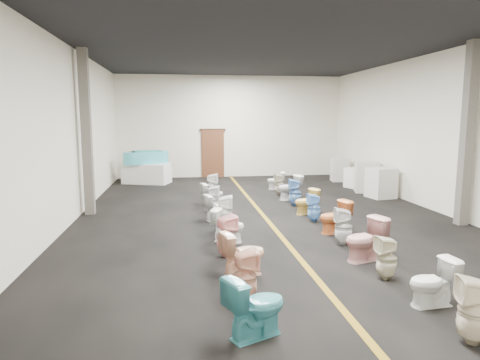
% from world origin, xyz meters
% --- Properties ---
extents(floor, '(16.00, 16.00, 0.00)m').
position_xyz_m(floor, '(0.00, 0.00, 0.00)').
color(floor, black).
rests_on(floor, ground).
extents(ceiling, '(16.00, 16.00, 0.00)m').
position_xyz_m(ceiling, '(0.00, 0.00, 4.50)').
color(ceiling, black).
rests_on(ceiling, ground).
extents(wall_back, '(10.00, 0.00, 10.00)m').
position_xyz_m(wall_back, '(0.00, 8.00, 2.25)').
color(wall_back, beige).
rests_on(wall_back, ground).
extents(wall_front, '(10.00, 0.00, 10.00)m').
position_xyz_m(wall_front, '(0.00, -8.00, 2.25)').
color(wall_front, beige).
rests_on(wall_front, ground).
extents(wall_left, '(0.00, 16.00, 16.00)m').
position_xyz_m(wall_left, '(-5.00, 0.00, 2.25)').
color(wall_left, beige).
rests_on(wall_left, ground).
extents(wall_right, '(0.00, 16.00, 16.00)m').
position_xyz_m(wall_right, '(5.00, 0.00, 2.25)').
color(wall_right, beige).
rests_on(wall_right, ground).
extents(aisle_stripe, '(0.12, 15.60, 0.01)m').
position_xyz_m(aisle_stripe, '(0.00, 0.00, 0.00)').
color(aisle_stripe, '#846213').
rests_on(aisle_stripe, floor).
extents(back_door, '(1.00, 0.10, 2.10)m').
position_xyz_m(back_door, '(-0.80, 7.94, 1.05)').
color(back_door, '#562D19').
rests_on(back_door, floor).
extents(door_frame, '(1.15, 0.08, 0.10)m').
position_xyz_m(door_frame, '(-0.80, 7.95, 2.12)').
color(door_frame, '#331C11').
rests_on(door_frame, back_door).
extents(column_left, '(0.25, 0.25, 4.50)m').
position_xyz_m(column_left, '(-4.75, 1.00, 2.25)').
color(column_left, '#59544C').
rests_on(column_left, floor).
extents(column_right, '(0.25, 0.25, 4.50)m').
position_xyz_m(column_right, '(4.75, -1.50, 2.25)').
color(column_right, '#59544C').
rests_on(column_right, floor).
extents(display_table, '(2.02, 1.46, 0.81)m').
position_xyz_m(display_table, '(-3.62, 6.48, 0.41)').
color(display_table, white).
rests_on(display_table, floor).
extents(bathtub, '(1.78, 1.09, 0.55)m').
position_xyz_m(bathtub, '(-3.62, 6.48, 1.07)').
color(bathtub, '#41ACBD').
rests_on(bathtub, display_table).
extents(appliance_crate_a, '(0.91, 0.91, 1.00)m').
position_xyz_m(appliance_crate_a, '(4.40, 2.19, 0.50)').
color(appliance_crate_a, beige).
rests_on(appliance_crate_a, floor).
extents(appliance_crate_b, '(1.00, 1.00, 1.10)m').
position_xyz_m(appliance_crate_b, '(4.40, 3.33, 0.55)').
color(appliance_crate_b, beige).
rests_on(appliance_crate_b, floor).
extents(appliance_crate_c, '(0.88, 0.88, 0.76)m').
position_xyz_m(appliance_crate_c, '(4.40, 4.26, 0.38)').
color(appliance_crate_c, silver).
rests_on(appliance_crate_c, floor).
extents(appliance_crate_d, '(0.78, 0.78, 0.97)m').
position_xyz_m(appliance_crate_d, '(4.40, 5.97, 0.48)').
color(appliance_crate_d, beige).
rests_on(appliance_crate_d, floor).
extents(toilet_left_0, '(0.89, 0.72, 0.79)m').
position_xyz_m(toilet_left_0, '(-1.34, -6.27, 0.40)').
color(toilet_left_0, teal).
rests_on(toilet_left_0, floor).
extents(toilet_left_1, '(0.41, 0.41, 0.80)m').
position_xyz_m(toilet_left_1, '(-1.33, -5.29, 0.40)').
color(toilet_left_1, '#E4A486').
rests_on(toilet_left_1, floor).
extents(toilet_left_2, '(0.85, 0.62, 0.77)m').
position_xyz_m(toilet_left_2, '(-1.20, -4.21, 0.39)').
color(toilet_left_2, '#F7BD97').
rests_on(toilet_left_2, floor).
extents(toilet_left_3, '(0.49, 0.49, 0.82)m').
position_xyz_m(toilet_left_3, '(-1.38, -3.20, 0.41)').
color(toilet_left_3, '#F1A3A0').
rests_on(toilet_left_3, floor).
extents(toilet_left_4, '(0.80, 0.64, 0.72)m').
position_xyz_m(toilet_left_4, '(-1.23, -2.19, 0.36)').
color(toilet_left_4, white).
rests_on(toilet_left_4, floor).
extents(toilet_left_5, '(0.43, 0.42, 0.85)m').
position_xyz_m(toilet_left_5, '(-1.22, -1.27, 0.43)').
color(toilet_left_5, white).
rests_on(toilet_left_5, floor).
extents(toilet_left_6, '(0.78, 0.60, 0.70)m').
position_xyz_m(toilet_left_6, '(-1.30, -0.21, 0.35)').
color(toilet_left_6, white).
rests_on(toilet_left_6, floor).
extents(toilet_left_7, '(0.41, 0.41, 0.77)m').
position_xyz_m(toilet_left_7, '(-1.34, 0.68, 0.39)').
color(toilet_left_7, silver).
rests_on(toilet_left_7, floor).
extents(toilet_left_8, '(0.75, 0.55, 0.69)m').
position_xyz_m(toilet_left_8, '(-1.29, 1.73, 0.34)').
color(toilet_left_8, white).
rests_on(toilet_left_8, floor).
extents(toilet_left_9, '(0.46, 0.45, 0.83)m').
position_xyz_m(toilet_left_9, '(-1.23, 2.80, 0.42)').
color(toilet_left_9, white).
rests_on(toilet_left_9, floor).
extents(toilet_right_0, '(0.47, 0.46, 0.83)m').
position_xyz_m(toilet_right_0, '(1.19, -6.80, 0.42)').
color(toilet_right_0, beige).
rests_on(toilet_right_0, floor).
extents(toilet_right_1, '(0.72, 0.45, 0.70)m').
position_xyz_m(toilet_right_1, '(1.31, -5.77, 0.35)').
color(toilet_right_1, white).
rests_on(toilet_right_1, floor).
extents(toilet_right_2, '(0.35, 0.34, 0.74)m').
position_xyz_m(toilet_right_2, '(1.14, -4.72, 0.37)').
color(toilet_right_2, beige).
rests_on(toilet_right_2, floor).
extents(toilet_right_3, '(0.91, 0.69, 0.83)m').
position_xyz_m(toilet_right_3, '(1.18, -3.79, 0.41)').
color(toilet_right_3, '#D99A95').
rests_on(toilet_right_3, floor).
extents(toilet_right_4, '(0.41, 0.41, 0.80)m').
position_xyz_m(toilet_right_4, '(1.15, -2.78, 0.40)').
color(toilet_right_4, silver).
rests_on(toilet_right_4, floor).
extents(toilet_right_5, '(0.84, 0.62, 0.76)m').
position_xyz_m(toilet_right_5, '(1.30, -1.84, 0.38)').
color(toilet_right_5, orange).
rests_on(toilet_right_5, floor).
extents(toilet_right_6, '(0.35, 0.34, 0.74)m').
position_xyz_m(toilet_right_6, '(1.16, -0.72, 0.37)').
color(toilet_right_6, '#70AFF1').
rests_on(toilet_right_6, floor).
extents(toilet_right_7, '(0.78, 0.60, 0.70)m').
position_xyz_m(toilet_right_7, '(1.22, 0.16, 0.35)').
color(toilet_right_7, '#F2C85E').
rests_on(toilet_right_7, floor).
extents(toilet_right_8, '(0.43, 0.42, 0.83)m').
position_xyz_m(toilet_right_8, '(1.19, 1.26, 0.42)').
color(toilet_right_8, '#6295D0').
rests_on(toilet_right_8, floor).
extents(toilet_right_9, '(0.87, 0.61, 0.81)m').
position_xyz_m(toilet_right_9, '(1.28, 2.23, 0.41)').
color(toilet_right_9, silver).
rests_on(toilet_right_9, floor).
extents(toilet_right_10, '(0.35, 0.35, 0.73)m').
position_xyz_m(toilet_right_10, '(1.15, 3.15, 0.36)').
color(toilet_right_10, beige).
rests_on(toilet_right_10, floor).
extents(toilet_right_11, '(0.71, 0.50, 0.66)m').
position_xyz_m(toilet_right_11, '(1.28, 4.28, 0.33)').
color(toilet_right_11, white).
rests_on(toilet_right_11, floor).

